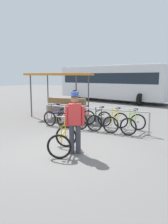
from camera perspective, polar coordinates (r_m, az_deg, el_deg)
ground_plane at (r=6.63m, az=-5.52°, el=-9.88°), size 80.00×80.00×0.00m
bike_rack_rail at (r=9.19m, az=2.14°, el=-0.05°), size 4.60×0.37×0.88m
racked_bike_blue at (r=10.31m, az=-6.81°, el=-1.01°), size 0.66×1.08×0.97m
racked_bike_white at (r=9.94m, az=-3.47°, el=-1.34°), size 0.74×1.14×0.97m
racked_bike_red at (r=9.60m, az=0.13°, el=-1.68°), size 0.86×1.22×0.98m
racked_bike_black at (r=9.31m, az=3.96°, el=-2.04°), size 0.73×1.14×0.97m
racked_bike_yellow at (r=9.06m, az=8.03°, el=-2.41°), size 0.67×1.10×0.97m
racked_bike_lime at (r=8.85m, az=12.31°, el=-2.79°), size 0.70×1.11×0.97m
featured_bicycle at (r=6.53m, az=-5.13°, el=-5.71°), size 1.06×1.26×1.09m
person_with_featured_bike at (r=6.20m, az=-2.32°, el=-2.09°), size 0.47×0.34×1.72m
bus_distant at (r=19.99m, az=7.27°, el=7.70°), size 10.26×4.39×3.08m
market_stall at (r=12.77m, az=-5.25°, el=5.56°), size 3.47×2.83×2.30m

